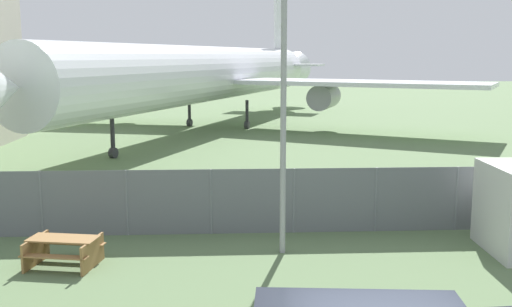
{
  "coord_description": "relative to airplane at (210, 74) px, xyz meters",
  "views": [
    {
      "loc": [
        -2.13,
        -7.01,
        5.4
      ],
      "look_at": [
        -1.01,
        13.81,
        2.0
      ],
      "focal_mm": 42.0,
      "sensor_mm": 36.0,
      "label": 1
    }
  ],
  "objects": [
    {
      "name": "light_mast",
      "position": [
        2.6,
        -28.33,
        0.98
      ],
      "size": [
        0.44,
        0.44,
        8.34
      ],
      "color": "#99999E",
      "rests_on": "ground"
    },
    {
      "name": "airplane",
      "position": [
        0.0,
        0.0,
        0.0
      ],
      "size": [
        38.32,
        46.09,
        12.04
      ],
      "rotation": [
        0.0,
        0.0,
        -1.95
      ],
      "color": "silver",
      "rests_on": "ground"
    },
    {
      "name": "picnic_bench_near_cabin",
      "position": [
        -3.17,
        -29.12,
        -3.59
      ],
      "size": [
        1.99,
        1.71,
        0.76
      ],
      "rotation": [
        0.0,
        0.0,
        -0.19
      ],
      "color": "olive",
      "rests_on": "ground"
    },
    {
      "name": "perimeter_fence",
      "position": [
        3.14,
        -26.45,
        -3.06
      ],
      "size": [
        56.07,
        0.07,
        2.02
      ],
      "color": "slate",
      "rests_on": "ground"
    }
  ]
}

